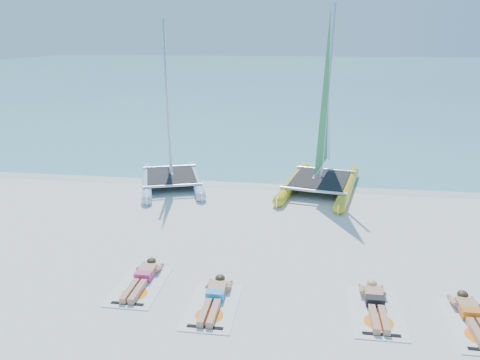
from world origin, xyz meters
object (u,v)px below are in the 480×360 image
Objects in this scene: catamaran_blue at (169,137)px; catamaran_yellow at (325,130)px; towel_d at (474,326)px; sunbather_d at (472,315)px; sunbather_c at (375,302)px; towel_b at (213,306)px; towel_c at (376,312)px; sunbather_b at (215,296)px; towel_a at (140,286)px; sunbather_a at (143,277)px.

catamaran_blue is 5.56m from catamaran_yellow.
towel_d is at bearing -61.44° from catamaran_yellow.
sunbather_d is at bearing -61.76° from catamaran_blue.
sunbather_c is 1.00× the size of sunbather_d.
towel_b and towel_c have the same top height.
catamaran_blue reaches higher than sunbather_b.
towel_d is at bearing -62.47° from catamaran_blue.
catamaran_yellow is 3.56× the size of towel_d.
towel_c is at bearing 173.86° from towel_d.
towel_d is (1.79, -0.38, -0.11)m from sunbather_c.
sunbather_d reaches higher than towel_c.
towel_a is 5.02m from sunbather_c.
towel_c is (5.02, -0.51, -0.11)m from sunbather_a.
towel_c is at bearing 0.93° from sunbather_b.
sunbather_c is at bearing -72.87° from catamaran_yellow.
towel_c is (5.02, -0.32, 0.00)m from towel_a.
sunbather_d is at bearing -2.70° from towel_a.
towel_c is at bearing 179.97° from sunbather_d.
catamaran_blue is 3.27× the size of towel_c.
sunbather_b is at bearing -179.41° from sunbather_d.
sunbather_c is 1.80m from sunbather_d.
sunbather_a is 5.03m from sunbather_c.
sunbather_a is at bearing 175.69° from sunbather_d.
sunbather_d reaches higher than towel_a.
sunbather_c is at bearing -68.06° from catamaran_blue.
towel_c is (3.27, 0.05, -0.11)m from sunbather_b.
sunbather_d is at bearing -4.31° from sunbather_a.
sunbather_c reaches higher than towel_b.
catamaran_yellow is 8.81m from sunbather_d.
sunbather_b is 5.06m from towel_d.
towel_b is at bearing -177.23° from sunbather_d.
sunbather_a is 0.93× the size of towel_b.
towel_d is (6.81, -0.71, -0.11)m from sunbather_a.
towel_b is 1.07× the size of sunbather_b.
towel_a is 1.07× the size of sunbather_c.
sunbather_d reaches higher than towel_b.
sunbather_c is (5.02, -0.13, 0.11)m from towel_a.
towel_a is at bearing -107.03° from catamaran_yellow.
catamaran_yellow is 8.77m from sunbather_b.
catamaran_yellow reaches higher than towel_d.
towel_a is 1.79m from sunbather_b.
towel_c is (3.27, 0.25, 0.00)m from towel_b.
sunbather_d is (1.79, -0.00, 0.11)m from towel_c.
catamaran_yellow is 3.56× the size of towel_c.
towel_c is at bearing 4.29° from towel_b.
towel_d is at bearing -4.31° from towel_a.
sunbather_b and sunbather_d have the same top height.
sunbather_c is (3.27, 0.25, 0.00)m from sunbather_b.
towel_b is 5.07m from sunbather_d.
towel_b is 1.07× the size of sunbather_d.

